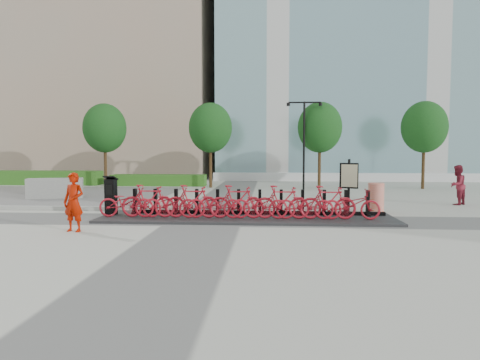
# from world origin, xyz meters

# --- Properties ---
(ground) EXTENTS (120.00, 120.00, 0.00)m
(ground) POSITION_xyz_m (0.00, 0.00, 0.00)
(ground) COLOR #A7A89C
(tan_building) EXTENTS (26.00, 16.00, 30.00)m
(tan_building) POSITION_xyz_m (-16.00, 26.00, 15.00)
(tan_building) COLOR gray
(tan_building) RESTS_ON ground
(glass_building) EXTENTS (32.00, 16.00, 24.00)m
(glass_building) POSITION_xyz_m (14.00, 26.00, 12.00)
(glass_building) COLOR #5C8BA4
(glass_building) RESTS_ON ground
(gravel_patch) EXTENTS (14.00, 14.00, 0.00)m
(gravel_patch) POSITION_xyz_m (-10.00, 7.00, 0.01)
(gravel_patch) COLOR #5E5B57
(gravel_patch) RESTS_ON ground
(hedge_a) EXTENTS (10.00, 1.40, 0.90)m
(hedge_a) POSITION_xyz_m (-14.00, 13.50, 0.45)
(hedge_a) COLOR #387024
(hedge_a) RESTS_ON ground
(hedge_b) EXTENTS (6.00, 1.20, 0.70)m
(hedge_b) POSITION_xyz_m (-5.00, 13.20, 0.35)
(hedge_b) COLOR #387024
(hedge_b) RESTS_ON ground
(tree_0) EXTENTS (2.60, 2.60, 5.10)m
(tree_0) POSITION_xyz_m (-8.00, 12.00, 3.59)
(tree_0) COLOR brown
(tree_0) RESTS_ON ground
(tree_1) EXTENTS (2.60, 2.60, 5.10)m
(tree_1) POSITION_xyz_m (-1.50, 12.00, 3.59)
(tree_1) COLOR brown
(tree_1) RESTS_ON ground
(tree_2) EXTENTS (2.60, 2.60, 5.10)m
(tree_2) POSITION_xyz_m (5.00, 12.00, 3.59)
(tree_2) COLOR brown
(tree_2) RESTS_ON ground
(tree_3) EXTENTS (2.60, 2.60, 5.10)m
(tree_3) POSITION_xyz_m (11.00, 12.00, 3.59)
(tree_3) COLOR brown
(tree_3) RESTS_ON ground
(streetlamp) EXTENTS (2.00, 0.20, 5.00)m
(streetlamp) POSITION_xyz_m (4.00, 11.00, 3.13)
(streetlamp) COLOR black
(streetlamp) RESTS_ON ground
(dock_pad) EXTENTS (9.60, 2.40, 0.08)m
(dock_pad) POSITION_xyz_m (1.30, 0.30, 0.04)
(dock_pad) COLOR #29292B
(dock_pad) RESTS_ON ground
(dock_rail_posts) EXTENTS (8.02, 0.50, 0.85)m
(dock_rail_posts) POSITION_xyz_m (1.36, 0.77, 0.51)
(dock_rail_posts) COLOR black
(dock_rail_posts) RESTS_ON dock_pad
(bike_0) EXTENTS (1.82, 0.63, 0.96)m
(bike_0) POSITION_xyz_m (-2.60, -0.05, 0.56)
(bike_0) COLOR #A61522
(bike_0) RESTS_ON dock_pad
(bike_1) EXTENTS (1.76, 0.50, 1.06)m
(bike_1) POSITION_xyz_m (-1.88, -0.05, 0.61)
(bike_1) COLOR #A61522
(bike_1) RESTS_ON dock_pad
(bike_2) EXTENTS (1.82, 0.63, 0.96)m
(bike_2) POSITION_xyz_m (-1.16, -0.05, 0.56)
(bike_2) COLOR #A61522
(bike_2) RESTS_ON dock_pad
(bike_3) EXTENTS (1.76, 0.50, 1.06)m
(bike_3) POSITION_xyz_m (-0.44, -0.05, 0.61)
(bike_3) COLOR #A61522
(bike_3) RESTS_ON dock_pad
(bike_4) EXTENTS (1.82, 0.63, 0.96)m
(bike_4) POSITION_xyz_m (0.28, -0.05, 0.56)
(bike_4) COLOR #A61522
(bike_4) RESTS_ON dock_pad
(bike_5) EXTENTS (1.76, 0.50, 1.06)m
(bike_5) POSITION_xyz_m (1.00, -0.05, 0.61)
(bike_5) COLOR #A61522
(bike_5) RESTS_ON dock_pad
(bike_6) EXTENTS (1.82, 0.63, 0.96)m
(bike_6) POSITION_xyz_m (1.72, -0.05, 0.56)
(bike_6) COLOR #A61522
(bike_6) RESTS_ON dock_pad
(bike_7) EXTENTS (1.76, 0.50, 1.06)m
(bike_7) POSITION_xyz_m (2.44, -0.05, 0.61)
(bike_7) COLOR #A61522
(bike_7) RESTS_ON dock_pad
(bike_8) EXTENTS (1.82, 0.63, 0.96)m
(bike_8) POSITION_xyz_m (3.16, -0.05, 0.56)
(bike_8) COLOR #A61522
(bike_8) RESTS_ON dock_pad
(bike_9) EXTENTS (1.76, 0.50, 1.06)m
(bike_9) POSITION_xyz_m (3.88, -0.05, 0.61)
(bike_9) COLOR #A61522
(bike_9) RESTS_ON dock_pad
(bike_10) EXTENTS (1.82, 0.63, 0.96)m
(bike_10) POSITION_xyz_m (4.60, -0.05, 0.56)
(bike_10) COLOR #A61522
(bike_10) RESTS_ON dock_pad
(kiosk) EXTENTS (0.45, 0.39, 1.32)m
(kiosk) POSITION_xyz_m (-3.31, 0.47, 0.71)
(kiosk) COLOR black
(kiosk) RESTS_ON dock_pad
(worker_red) EXTENTS (0.66, 0.49, 1.64)m
(worker_red) POSITION_xyz_m (-3.37, -2.17, 0.82)
(worker_red) COLOR #9F1300
(worker_red) RESTS_ON ground
(pedestrian) EXTENTS (1.01, 0.99, 1.65)m
(pedestrian) POSITION_xyz_m (9.77, 4.54, 0.82)
(pedestrian) COLOR maroon
(pedestrian) RESTS_ON ground
(construction_barrel) EXTENTS (0.67, 0.67, 1.08)m
(construction_barrel) POSITION_xyz_m (5.87, 1.97, 0.54)
(construction_barrel) COLOR #EE3000
(construction_barrel) RESTS_ON ground
(jersey_barrier) EXTENTS (2.53, 1.41, 0.94)m
(jersey_barrier) POSITION_xyz_m (-7.99, 5.75, 0.47)
(jersey_barrier) COLOR gray
(jersey_barrier) RESTS_ON ground
(map_sign) EXTENTS (0.62, 0.33, 1.95)m
(map_sign) POSITION_xyz_m (4.80, 1.44, 1.29)
(map_sign) COLOR black
(map_sign) RESTS_ON ground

